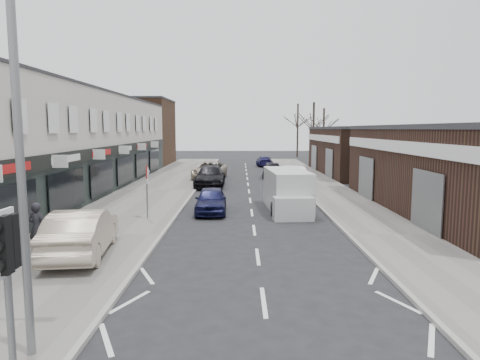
{
  "coord_description": "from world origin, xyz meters",
  "views": [
    {
      "loc": [
        -0.6,
        -8.7,
        4.5
      ],
      "look_at": [
        -0.63,
        7.15,
        2.6
      ],
      "focal_mm": 32.0,
      "sensor_mm": 36.0,
      "label": 1
    }
  ],
  "objects_px": {
    "parked_car_left_a": "(211,200)",
    "parked_car_left_b": "(210,176)",
    "pedestrian": "(37,228)",
    "parked_car_right_c": "(264,161)",
    "traffic_light": "(6,259)",
    "warning_sign": "(147,176)",
    "parked_car_right_a": "(292,176)",
    "street_lamp": "(27,122)",
    "white_van": "(288,191)",
    "sedan_on_pavement": "(82,232)",
    "parked_car_right_b": "(272,169)",
    "parked_car_left_c": "(210,170)"
  },
  "relations": [
    {
      "from": "parked_car_left_a",
      "to": "street_lamp",
      "type": "bearing_deg",
      "value": -100.34
    },
    {
      "from": "pedestrian",
      "to": "parked_car_right_c",
      "type": "relative_size",
      "value": 0.44
    },
    {
      "from": "sedan_on_pavement",
      "to": "parked_car_right_c",
      "type": "bearing_deg",
      "value": -109.97
    },
    {
      "from": "street_lamp",
      "to": "parked_car_right_b",
      "type": "height_order",
      "value": "street_lamp"
    },
    {
      "from": "street_lamp",
      "to": "parked_car_right_b",
      "type": "bearing_deg",
      "value": 77.81
    },
    {
      "from": "parked_car_right_b",
      "to": "parked_car_right_c",
      "type": "height_order",
      "value": "parked_car_right_b"
    },
    {
      "from": "parked_car_left_b",
      "to": "parked_car_right_c",
      "type": "height_order",
      "value": "parked_car_left_b"
    },
    {
      "from": "street_lamp",
      "to": "parked_car_left_b",
      "type": "xyz_separation_m",
      "value": [
        1.53,
        25.35,
        -3.82
      ]
    },
    {
      "from": "street_lamp",
      "to": "white_van",
      "type": "xyz_separation_m",
      "value": [
        6.53,
        15.5,
        -3.56
      ]
    },
    {
      "from": "parked_car_left_b",
      "to": "warning_sign",
      "type": "bearing_deg",
      "value": -99.68
    },
    {
      "from": "white_van",
      "to": "parked_car_left_b",
      "type": "bearing_deg",
      "value": 112.47
    },
    {
      "from": "white_van",
      "to": "parked_car_left_a",
      "type": "xyz_separation_m",
      "value": [
        -4.2,
        -0.71,
        -0.37
      ]
    },
    {
      "from": "warning_sign",
      "to": "parked_car_left_a",
      "type": "distance_m",
      "value": 3.87
    },
    {
      "from": "warning_sign",
      "to": "parked_car_left_b",
      "type": "relative_size",
      "value": 0.49
    },
    {
      "from": "parked_car_left_a",
      "to": "white_van",
      "type": "bearing_deg",
      "value": 8.2
    },
    {
      "from": "parked_car_left_b",
      "to": "parked_car_right_b",
      "type": "height_order",
      "value": "parked_car_left_b"
    },
    {
      "from": "parked_car_left_b",
      "to": "parked_car_right_c",
      "type": "relative_size",
      "value": 1.32
    },
    {
      "from": "street_lamp",
      "to": "parked_car_left_b",
      "type": "relative_size",
      "value": 1.45
    },
    {
      "from": "traffic_light",
      "to": "parked_car_right_a",
      "type": "relative_size",
      "value": 0.64
    },
    {
      "from": "warning_sign",
      "to": "parked_car_right_a",
      "type": "height_order",
      "value": "warning_sign"
    },
    {
      "from": "traffic_light",
      "to": "parked_car_left_a",
      "type": "height_order",
      "value": "traffic_light"
    },
    {
      "from": "pedestrian",
      "to": "parked_car_left_b",
      "type": "bearing_deg",
      "value": -95.49
    },
    {
      "from": "parked_car_left_b",
      "to": "parked_car_right_c",
      "type": "bearing_deg",
      "value": 74.33
    },
    {
      "from": "street_lamp",
      "to": "parked_car_left_a",
      "type": "xyz_separation_m",
      "value": [
        2.33,
        14.79,
        -3.94
      ]
    },
    {
      "from": "white_van",
      "to": "warning_sign",
      "type": "bearing_deg",
      "value": -163.78
    },
    {
      "from": "street_lamp",
      "to": "parked_car_right_a",
      "type": "bearing_deg",
      "value": 72.82
    },
    {
      "from": "parked_car_right_a",
      "to": "parked_car_right_b",
      "type": "xyz_separation_m",
      "value": [
        -1.16,
        5.83,
        -0.04
      ]
    },
    {
      "from": "traffic_light",
      "to": "parked_car_right_a",
      "type": "distance_m",
      "value": 28.34
    },
    {
      "from": "street_lamp",
      "to": "sedan_on_pavement",
      "type": "relative_size",
      "value": 1.62
    },
    {
      "from": "pedestrian",
      "to": "parked_car_right_b",
      "type": "bearing_deg",
      "value": -103.12
    },
    {
      "from": "traffic_light",
      "to": "parked_car_left_c",
      "type": "relative_size",
      "value": 0.55
    },
    {
      "from": "warning_sign",
      "to": "parked_car_right_c",
      "type": "distance_m",
      "value": 31.97
    },
    {
      "from": "traffic_light",
      "to": "sedan_on_pavement",
      "type": "relative_size",
      "value": 0.63
    },
    {
      "from": "sedan_on_pavement",
      "to": "pedestrian",
      "type": "xyz_separation_m",
      "value": [
        -1.6,
        0.13,
        0.1
      ]
    },
    {
      "from": "street_lamp",
      "to": "pedestrian",
      "type": "xyz_separation_m",
      "value": [
        -3.21,
        6.75,
        -3.58
      ]
    },
    {
      "from": "pedestrian",
      "to": "parked_car_left_b",
      "type": "height_order",
      "value": "pedestrian"
    },
    {
      "from": "sedan_on_pavement",
      "to": "traffic_light",
      "type": "bearing_deg",
      "value": 95.22
    },
    {
      "from": "white_van",
      "to": "parked_car_left_a",
      "type": "height_order",
      "value": "white_van"
    },
    {
      "from": "parked_car_right_a",
      "to": "parked_car_right_c",
      "type": "xyz_separation_m",
      "value": [
        -1.27,
        17.9,
        -0.19
      ]
    },
    {
      "from": "sedan_on_pavement",
      "to": "parked_car_right_c",
      "type": "height_order",
      "value": "sedan_on_pavement"
    },
    {
      "from": "parked_car_left_a",
      "to": "parked_car_left_b",
      "type": "bearing_deg",
      "value": 92.91
    },
    {
      "from": "traffic_light",
      "to": "warning_sign",
      "type": "relative_size",
      "value": 1.15
    },
    {
      "from": "sedan_on_pavement",
      "to": "parked_car_right_b",
      "type": "distance_m",
      "value": 26.56
    },
    {
      "from": "pedestrian",
      "to": "parked_car_left_c",
      "type": "height_order",
      "value": "pedestrian"
    },
    {
      "from": "sedan_on_pavement",
      "to": "pedestrian",
      "type": "height_order",
      "value": "pedestrian"
    },
    {
      "from": "parked_car_left_c",
      "to": "parked_car_right_a",
      "type": "height_order",
      "value": "parked_car_right_a"
    },
    {
      "from": "sedan_on_pavement",
      "to": "parked_car_left_c",
      "type": "height_order",
      "value": "sedan_on_pavement"
    },
    {
      "from": "sedan_on_pavement",
      "to": "parked_car_right_a",
      "type": "height_order",
      "value": "sedan_on_pavement"
    },
    {
      "from": "warning_sign",
      "to": "parked_car_left_b",
      "type": "bearing_deg",
      "value": 80.23
    },
    {
      "from": "parked_car_right_a",
      "to": "parked_car_right_c",
      "type": "bearing_deg",
      "value": -88.5
    }
  ]
}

